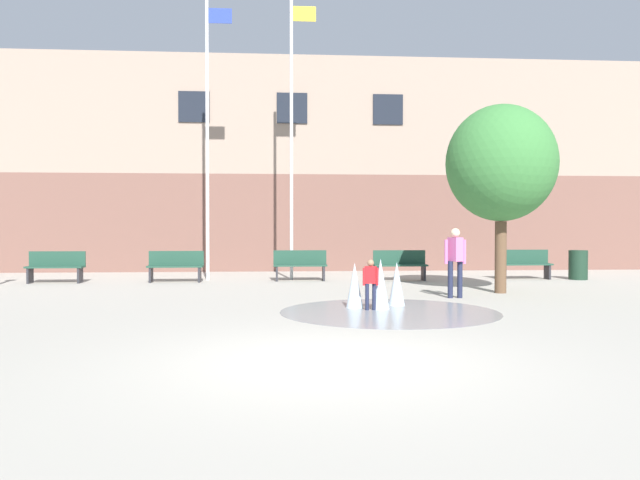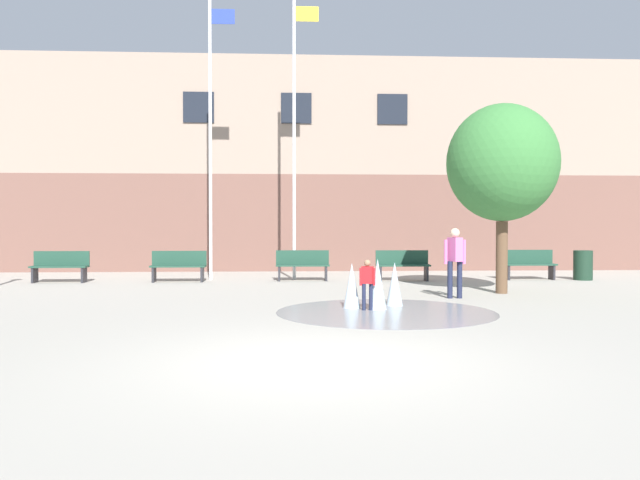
{
  "view_description": "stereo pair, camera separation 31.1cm",
  "coord_description": "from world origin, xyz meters",
  "px_view_note": "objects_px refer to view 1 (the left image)",
  "views": [
    {
      "loc": [
        -0.66,
        -7.44,
        1.63
      ],
      "look_at": [
        0.46,
        7.67,
        1.3
      ],
      "focal_mm": 35.0,
      "sensor_mm": 36.0,
      "label": 1
    },
    {
      "loc": [
        -0.35,
        -7.46,
        1.63
      ],
      "look_at": [
        0.46,
        7.67,
        1.3
      ],
      "focal_mm": 35.0,
      "sensor_mm": 36.0,
      "label": 2
    }
  ],
  "objects_px": {
    "park_bench_under_right_flagpole": "(400,265)",
    "park_bench_near_trashcan": "(525,264)",
    "park_bench_left_of_flagpoles": "(176,266)",
    "flagpole_left": "(208,130)",
    "flagpole_right": "(292,129)",
    "child_running": "(371,280)",
    "park_bench_far_left": "(56,266)",
    "street_tree_near_building": "(501,164)",
    "park_bench_under_left_flagpole": "(300,265)",
    "trash_can": "(578,265)",
    "adult_in_red": "(455,257)"
  },
  "relations": [
    {
      "from": "park_bench_under_right_flagpole",
      "to": "flagpole_right",
      "type": "bearing_deg",
      "value": 169.39
    },
    {
      "from": "park_bench_left_of_flagpoles",
      "to": "flagpole_right",
      "type": "bearing_deg",
      "value": 10.89
    },
    {
      "from": "park_bench_under_right_flagpole",
      "to": "trash_can",
      "type": "height_order",
      "value": "park_bench_under_right_flagpole"
    },
    {
      "from": "park_bench_near_trashcan",
      "to": "street_tree_near_building",
      "type": "bearing_deg",
      "value": -119.66
    },
    {
      "from": "park_bench_far_left",
      "to": "child_running",
      "type": "distance_m",
      "value": 10.4
    },
    {
      "from": "park_bench_under_right_flagpole",
      "to": "trash_can",
      "type": "distance_m",
      "value": 5.53
    },
    {
      "from": "child_running",
      "to": "flagpole_left",
      "type": "height_order",
      "value": "flagpole_left"
    },
    {
      "from": "child_running",
      "to": "trash_can",
      "type": "distance_m",
      "value": 9.88
    },
    {
      "from": "park_bench_near_trashcan",
      "to": "trash_can",
      "type": "relative_size",
      "value": 1.78
    },
    {
      "from": "street_tree_near_building",
      "to": "flagpole_left",
      "type": "bearing_deg",
      "value": 150.49
    },
    {
      "from": "park_bench_under_right_flagpole",
      "to": "park_bench_near_trashcan",
      "type": "relative_size",
      "value": 1.0
    },
    {
      "from": "park_bench_under_left_flagpole",
      "to": "flagpole_right",
      "type": "xyz_separation_m",
      "value": [
        -0.22,
        0.44,
        4.14
      ]
    },
    {
      "from": "park_bench_left_of_flagpoles",
      "to": "park_bench_under_left_flagpole",
      "type": "height_order",
      "value": "same"
    },
    {
      "from": "park_bench_left_of_flagpoles",
      "to": "street_tree_near_building",
      "type": "height_order",
      "value": "street_tree_near_building"
    },
    {
      "from": "park_bench_under_right_flagpole",
      "to": "adult_in_red",
      "type": "distance_m",
      "value": 4.66
    },
    {
      "from": "park_bench_under_left_flagpole",
      "to": "flagpole_right",
      "type": "height_order",
      "value": "flagpole_right"
    },
    {
      "from": "park_bench_under_right_flagpole",
      "to": "park_bench_near_trashcan",
      "type": "distance_m",
      "value": 3.95
    },
    {
      "from": "park_bench_near_trashcan",
      "to": "child_running",
      "type": "relative_size",
      "value": 1.62
    },
    {
      "from": "flagpole_right",
      "to": "flagpole_left",
      "type": "bearing_deg",
      "value": 180.0
    },
    {
      "from": "park_bench_left_of_flagpoles",
      "to": "flagpole_left",
      "type": "bearing_deg",
      "value": 36.68
    },
    {
      "from": "child_running",
      "to": "trash_can",
      "type": "relative_size",
      "value": 1.1
    },
    {
      "from": "park_bench_far_left",
      "to": "park_bench_left_of_flagpoles",
      "type": "bearing_deg",
      "value": 0.24
    },
    {
      "from": "park_bench_far_left",
      "to": "street_tree_near_building",
      "type": "bearing_deg",
      "value": -16.87
    },
    {
      "from": "park_bench_far_left",
      "to": "park_bench_under_right_flagpole",
      "type": "height_order",
      "value": "same"
    },
    {
      "from": "flagpole_left",
      "to": "trash_can",
      "type": "height_order",
      "value": "flagpole_left"
    },
    {
      "from": "park_bench_near_trashcan",
      "to": "flagpole_left",
      "type": "xyz_separation_m",
      "value": [
        -9.72,
        0.4,
        4.08
      ]
    },
    {
      "from": "child_running",
      "to": "park_bench_near_trashcan",
      "type": "bearing_deg",
      "value": -105.09
    },
    {
      "from": "flagpole_right",
      "to": "street_tree_near_building",
      "type": "relative_size",
      "value": 1.9
    },
    {
      "from": "park_bench_under_right_flagpole",
      "to": "flagpole_left",
      "type": "xyz_separation_m",
      "value": [
        -5.77,
        0.6,
        4.08
      ]
    },
    {
      "from": "park_bench_under_left_flagpole",
      "to": "street_tree_near_building",
      "type": "height_order",
      "value": "street_tree_near_building"
    },
    {
      "from": "child_running",
      "to": "trash_can",
      "type": "bearing_deg",
      "value": -113.03
    },
    {
      "from": "adult_in_red",
      "to": "flagpole_left",
      "type": "bearing_deg",
      "value": -150.09
    },
    {
      "from": "park_bench_under_right_flagpole",
      "to": "flagpole_right",
      "type": "xyz_separation_m",
      "value": [
        -3.23,
        0.6,
        4.14
      ]
    },
    {
      "from": "park_bench_left_of_flagpoles",
      "to": "child_running",
      "type": "relative_size",
      "value": 1.62
    },
    {
      "from": "child_running",
      "to": "park_bench_far_left",
      "type": "bearing_deg",
      "value": -12.55
    },
    {
      "from": "flagpole_left",
      "to": "flagpole_right",
      "type": "xyz_separation_m",
      "value": [
        2.55,
        0.0,
        0.06
      ]
    },
    {
      "from": "adult_in_red",
      "to": "street_tree_near_building",
      "type": "xyz_separation_m",
      "value": [
        1.42,
        0.97,
        2.23
      ]
    },
    {
      "from": "park_bench_far_left",
      "to": "flagpole_left",
      "type": "distance_m",
      "value": 5.96
    },
    {
      "from": "park_bench_under_left_flagpole",
      "to": "park_bench_near_trashcan",
      "type": "xyz_separation_m",
      "value": [
        6.95,
        0.05,
        0.0
      ]
    },
    {
      "from": "park_bench_far_left",
      "to": "park_bench_under_right_flagpole",
      "type": "xyz_separation_m",
      "value": [
        10.07,
        0.07,
        0.0
      ]
    },
    {
      "from": "park_bench_under_left_flagpole",
      "to": "park_bench_near_trashcan",
      "type": "relative_size",
      "value": 1.0
    },
    {
      "from": "park_bench_far_left",
      "to": "adult_in_red",
      "type": "xyz_separation_m",
      "value": [
        10.39,
        -4.56,
        0.45
      ]
    },
    {
      "from": "park_bench_near_trashcan",
      "to": "flagpole_right",
      "type": "height_order",
      "value": "flagpole_right"
    },
    {
      "from": "park_bench_far_left",
      "to": "street_tree_near_building",
      "type": "height_order",
      "value": "street_tree_near_building"
    },
    {
      "from": "park_bench_under_left_flagpole",
      "to": "street_tree_near_building",
      "type": "bearing_deg",
      "value": -38.75
    },
    {
      "from": "park_bench_far_left",
      "to": "flagpole_left",
      "type": "relative_size",
      "value": 0.19
    },
    {
      "from": "park_bench_under_left_flagpole",
      "to": "trash_can",
      "type": "bearing_deg",
      "value": -1.37
    },
    {
      "from": "child_running",
      "to": "flagpole_right",
      "type": "bearing_deg",
      "value": -53.73
    },
    {
      "from": "park_bench_left_of_flagpoles",
      "to": "child_running",
      "type": "distance_m",
      "value": 8.03
    },
    {
      "from": "park_bench_far_left",
      "to": "trash_can",
      "type": "bearing_deg",
      "value": 0.1
    }
  ]
}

